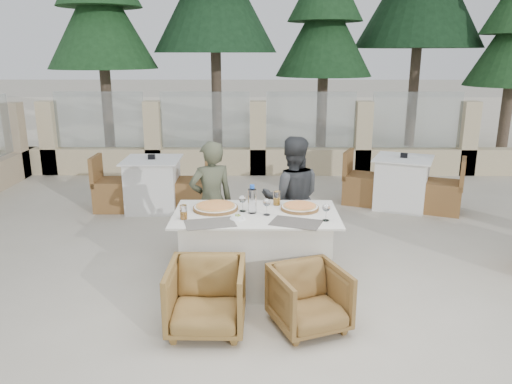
{
  "coord_description": "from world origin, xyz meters",
  "views": [
    {
      "loc": [
        0.02,
        -4.65,
        2.27
      ],
      "look_at": [
        -0.01,
        0.26,
        0.9
      ],
      "focal_mm": 35.0,
      "sensor_mm": 36.0,
      "label": 1
    }
  ],
  "objects_px": {
    "wine_glass_corner": "(326,211)",
    "armchair_far_right": "(287,238)",
    "armchair_far_left": "(213,231)",
    "diner_left": "(211,202)",
    "olive_dish": "(238,217)",
    "pizza_right": "(300,207)",
    "dining_table": "(256,250)",
    "pizza_left": "(216,207)",
    "wine_glass_near": "(267,206)",
    "diner_right": "(292,198)",
    "bg_table_b": "(402,183)",
    "armchair_near_left": "(206,297)",
    "armchair_near_right": "(309,299)",
    "beer_glass_left": "(184,212)",
    "beer_glass_right": "(277,198)",
    "water_bottle": "(252,199)",
    "bg_table_a": "(153,185)",
    "wine_glass_centre": "(243,202)"
  },
  "relations": [
    {
      "from": "pizza_left",
      "to": "beer_glass_right",
      "type": "xyz_separation_m",
      "value": [
        0.61,
        0.16,
        0.04
      ]
    },
    {
      "from": "water_bottle",
      "to": "armchair_far_right",
      "type": "xyz_separation_m",
      "value": [
        0.38,
        0.63,
        -0.64
      ]
    },
    {
      "from": "pizza_left",
      "to": "wine_glass_corner",
      "type": "distance_m",
      "value": 1.11
    },
    {
      "from": "armchair_far_right",
      "to": "beer_glass_right",
      "type": "bearing_deg",
      "value": 61.23
    },
    {
      "from": "wine_glass_centre",
      "to": "bg_table_b",
      "type": "distance_m",
      "value": 3.52
    },
    {
      "from": "wine_glass_centre",
      "to": "pizza_left",
      "type": "bearing_deg",
      "value": 167.82
    },
    {
      "from": "pizza_left",
      "to": "armchair_near_left",
      "type": "distance_m",
      "value": 1.07
    },
    {
      "from": "pizza_right",
      "to": "dining_table",
      "type": "bearing_deg",
      "value": -164.6
    },
    {
      "from": "wine_glass_near",
      "to": "beer_glass_right",
      "type": "xyz_separation_m",
      "value": [
        0.11,
        0.33,
        -0.02
      ]
    },
    {
      "from": "pizza_left",
      "to": "wine_glass_corner",
      "type": "relative_size",
      "value": 2.43
    },
    {
      "from": "armchair_near_left",
      "to": "bg_table_a",
      "type": "distance_m",
      "value": 3.55
    },
    {
      "from": "water_bottle",
      "to": "olive_dish",
      "type": "distance_m",
      "value": 0.26
    },
    {
      "from": "wine_glass_near",
      "to": "bg_table_a",
      "type": "distance_m",
      "value": 3.11
    },
    {
      "from": "beer_glass_left",
      "to": "diner_right",
      "type": "distance_m",
      "value": 1.42
    },
    {
      "from": "pizza_right",
      "to": "armchair_far_right",
      "type": "xyz_separation_m",
      "value": [
        -0.09,
        0.51,
        -0.52
      ]
    },
    {
      "from": "water_bottle",
      "to": "dining_table",
      "type": "bearing_deg",
      "value": -12.26
    },
    {
      "from": "beer_glass_right",
      "to": "armchair_far_right",
      "type": "distance_m",
      "value": 0.69
    },
    {
      "from": "dining_table",
      "to": "wine_glass_corner",
      "type": "height_order",
      "value": "wine_glass_corner"
    },
    {
      "from": "beer_glass_right",
      "to": "olive_dish",
      "type": "relative_size",
      "value": 1.32
    },
    {
      "from": "pizza_right",
      "to": "wine_glass_near",
      "type": "distance_m",
      "value": 0.38
    },
    {
      "from": "wine_glass_near",
      "to": "diner_right",
      "type": "relative_size",
      "value": 0.13
    },
    {
      "from": "armchair_far_left",
      "to": "armchair_far_right",
      "type": "relative_size",
      "value": 1.07
    },
    {
      "from": "armchair_near_right",
      "to": "bg_table_a",
      "type": "relative_size",
      "value": 0.36
    },
    {
      "from": "wine_glass_near",
      "to": "diner_left",
      "type": "bearing_deg",
      "value": 129.19
    },
    {
      "from": "dining_table",
      "to": "bg_table_a",
      "type": "height_order",
      "value": "same"
    },
    {
      "from": "water_bottle",
      "to": "armchair_near_left",
      "type": "relative_size",
      "value": 0.43
    },
    {
      "from": "wine_glass_corner",
      "to": "bg_table_b",
      "type": "height_order",
      "value": "wine_glass_corner"
    },
    {
      "from": "bg_table_a",
      "to": "armchair_near_right",
      "type": "bearing_deg",
      "value": -59.63
    },
    {
      "from": "bg_table_b",
      "to": "armchair_far_right",
      "type": "bearing_deg",
      "value": -109.58
    },
    {
      "from": "beer_glass_right",
      "to": "armchair_far_right",
      "type": "height_order",
      "value": "beer_glass_right"
    },
    {
      "from": "dining_table",
      "to": "armchair_near_right",
      "type": "xyz_separation_m",
      "value": [
        0.46,
        -0.79,
        -0.12
      ]
    },
    {
      "from": "olive_dish",
      "to": "armchair_far_left",
      "type": "distance_m",
      "value": 1.15
    },
    {
      "from": "water_bottle",
      "to": "bg_table_a",
      "type": "xyz_separation_m",
      "value": [
        -1.51,
        2.53,
        -0.53
      ]
    },
    {
      "from": "armchair_far_left",
      "to": "bg_table_b",
      "type": "bearing_deg",
      "value": -142.72
    },
    {
      "from": "beer_glass_left",
      "to": "diner_right",
      "type": "xyz_separation_m",
      "value": [
        1.07,
        0.92,
        -0.14
      ]
    },
    {
      "from": "armchair_near_left",
      "to": "bg_table_a",
      "type": "bearing_deg",
      "value": 109.31
    },
    {
      "from": "water_bottle",
      "to": "armchair_near_left",
      "type": "height_order",
      "value": "water_bottle"
    },
    {
      "from": "wine_glass_corner",
      "to": "armchair_far_right",
      "type": "relative_size",
      "value": 0.3
    },
    {
      "from": "pizza_right",
      "to": "olive_dish",
      "type": "xyz_separation_m",
      "value": [
        -0.6,
        -0.3,
        -0.0
      ]
    },
    {
      "from": "dining_table",
      "to": "pizza_right",
      "type": "height_order",
      "value": "pizza_right"
    },
    {
      "from": "beer_glass_right",
      "to": "diner_right",
      "type": "xyz_separation_m",
      "value": [
        0.19,
        0.47,
        -0.14
      ]
    },
    {
      "from": "armchair_far_right",
      "to": "armchair_near_right",
      "type": "bearing_deg",
      "value": 86.19
    },
    {
      "from": "armchair_near_left",
      "to": "diner_right",
      "type": "distance_m",
      "value": 1.81
    },
    {
      "from": "water_bottle",
      "to": "armchair_far_right",
      "type": "bearing_deg",
      "value": 58.49
    },
    {
      "from": "pizza_right",
      "to": "bg_table_a",
      "type": "xyz_separation_m",
      "value": [
        -1.98,
        2.42,
        -0.41
      ]
    },
    {
      "from": "dining_table",
      "to": "diner_left",
      "type": "distance_m",
      "value": 0.89
    },
    {
      "from": "armchair_far_right",
      "to": "armchair_near_left",
      "type": "bearing_deg",
      "value": 54.35
    },
    {
      "from": "dining_table",
      "to": "armchair_near_right",
      "type": "height_order",
      "value": "dining_table"
    },
    {
      "from": "armchair_far_left",
      "to": "diner_left",
      "type": "bearing_deg",
      "value": 95.25
    },
    {
      "from": "pizza_right",
      "to": "wine_glass_near",
      "type": "bearing_deg",
      "value": -152.05
    }
  ]
}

